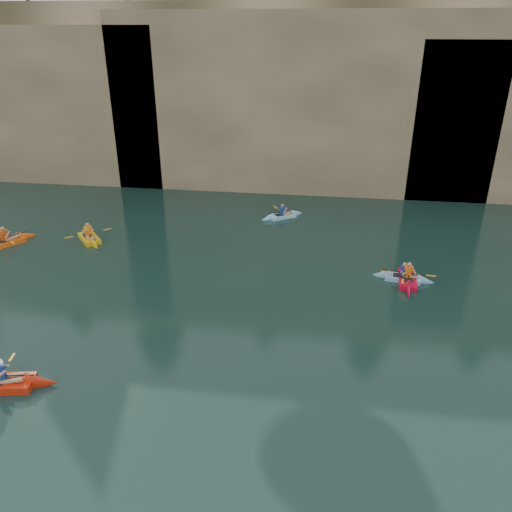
# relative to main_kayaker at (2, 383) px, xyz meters

# --- Properties ---
(ground) EXTENTS (160.00, 160.00, 0.00)m
(ground) POSITION_rel_main_kayaker_xyz_m (5.56, -1.00, -0.17)
(ground) COLOR black
(ground) RESTS_ON ground
(cliff) EXTENTS (70.00, 16.00, 12.00)m
(cliff) POSITION_rel_main_kayaker_xyz_m (5.56, 29.00, 5.83)
(cliff) COLOR tan
(cliff) RESTS_ON ground
(cliff_slab_center) EXTENTS (24.00, 2.40, 11.40)m
(cliff_slab_center) POSITION_rel_main_kayaker_xyz_m (7.56, 21.60, 5.53)
(cliff_slab_center) COLOR tan
(cliff_slab_center) RESTS_ON ground
(sea_cave_west) EXTENTS (4.50, 1.00, 4.00)m
(sea_cave_west) POSITION_rel_main_kayaker_xyz_m (-12.44, 20.95, 1.83)
(sea_cave_west) COLOR black
(sea_cave_west) RESTS_ON ground
(sea_cave_center) EXTENTS (3.50, 1.00, 3.20)m
(sea_cave_center) POSITION_rel_main_kayaker_xyz_m (1.56, 20.95, 1.43)
(sea_cave_center) COLOR black
(sea_cave_center) RESTS_ON ground
(sea_cave_east) EXTENTS (5.00, 1.00, 4.50)m
(sea_cave_east) POSITION_rel_main_kayaker_xyz_m (15.56, 20.95, 2.08)
(sea_cave_east) COLOR black
(sea_cave_east) RESTS_ON ground
(main_kayaker) EXTENTS (3.47, 2.28, 1.26)m
(main_kayaker) POSITION_rel_main_kayaker_xyz_m (0.00, 0.00, 0.00)
(main_kayaker) COLOR red
(main_kayaker) RESTS_ON ground
(kayaker_orange) EXTENTS (2.45, 3.05, 1.22)m
(kayaker_orange) POSITION_rel_main_kayaker_xyz_m (-6.42, 10.16, -0.02)
(kayaker_orange) COLOR #FE5D10
(kayaker_orange) RESTS_ON ground
(kayaker_ltblue_near) EXTENTS (2.74, 2.09, 1.05)m
(kayaker_ltblue_near) POSITION_rel_main_kayaker_xyz_m (13.15, 9.10, -0.04)
(kayaker_ltblue_near) COLOR #88B9E3
(kayaker_ltblue_near) RESTS_ON ground
(kayaker_red_far) EXTENTS (2.31, 3.22, 1.17)m
(kayaker_red_far) POSITION_rel_main_kayaker_xyz_m (13.32, 8.98, -0.02)
(kayaker_red_far) COLOR red
(kayaker_red_far) RESTS_ON ground
(kayaker_yellow) EXTENTS (2.50, 2.72, 1.21)m
(kayaker_yellow) POSITION_rel_main_kayaker_xyz_m (-2.44, 11.30, -0.02)
(kayaker_yellow) COLOR #ECB013
(kayaker_yellow) RESTS_ON ground
(kayaker_ltblue_mid) EXTENTS (2.60, 2.07, 1.03)m
(kayaker_ltblue_mid) POSITION_rel_main_kayaker_xyz_m (7.15, 16.09, -0.04)
(kayaker_ltblue_mid) COLOR #98DEFF
(kayaker_ltblue_mid) RESTS_ON ground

